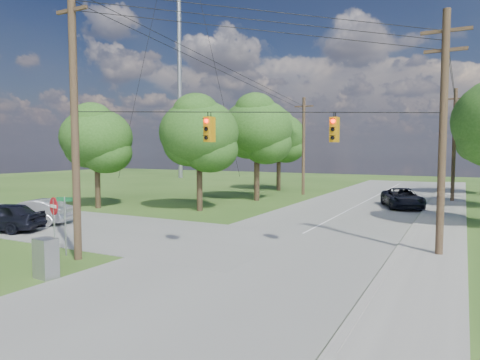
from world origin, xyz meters
The scene contains 20 objects.
ground centered at (0.00, 0.00, 0.00)m, with size 140.00×140.00×0.00m, color #2F531B.
main_road centered at (2.00, 5.00, 0.01)m, with size 10.00×100.00×0.03m, color gray.
sidewalk_east centered at (8.70, 5.00, 0.06)m, with size 2.60×100.00×0.12m, color #A19E96.
pole_sw centered at (-4.60, 0.40, 6.23)m, with size 2.00×0.32×12.00m.
pole_ne centered at (8.90, 8.00, 5.47)m, with size 2.00×0.32×10.50m.
pole_north_e centered at (8.90, 30.00, 5.13)m, with size 2.00×0.32×10.00m.
pole_north_w centered at (-5.00, 30.00, 5.13)m, with size 2.00×0.32×10.00m.
power_lines centered at (1.50, 11.54, 9.15)m, with size 13.93×29.62×4.93m.
traffic_signals centered at (2.55, 4.43, 5.50)m, with size 4.91×3.27×1.05m.
radio_mast centered at (-32.00, 46.00, 22.50)m, with size 0.70×0.70×45.00m, color gray.
tree_w_near centered at (-8.00, 15.00, 5.92)m, with size 6.00×6.00×8.40m.
tree_w_mid centered at (-7.00, 23.00, 6.58)m, with size 6.40×6.40×9.22m.
tree_w_far centered at (-9.00, 33.00, 6.25)m, with size 6.00×6.00×8.73m.
tree_cross_n centered at (-16.00, 12.50, 5.59)m, with size 5.60×5.60×7.91m.
car_cross_dark centered at (-13.35, 2.70, 0.86)m, with size 1.94×4.83×1.64m, color black.
car_cross_silver centered at (-13.80, 5.12, 0.80)m, with size 1.62×4.66×1.53m, color silver.
car_main_north centered at (5.47, 23.79, 0.80)m, with size 2.56×5.56×1.55m, color black.
control_cabinet centered at (-3.50, -2.02, 0.72)m, with size 0.80×0.58×1.45m, color gray.
do_not_enter_sign centered at (-6.78, 1.00, 1.79)m, with size 0.80×0.25×2.47m.
street_name_sign centered at (-5.58, 0.61, 1.65)m, with size 0.75×0.26×2.59m.
Camera 1 is at (9.75, -12.18, 4.61)m, focal length 32.00 mm.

